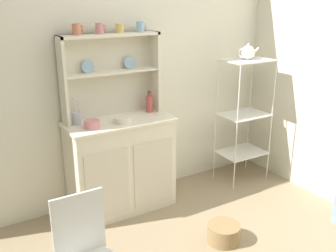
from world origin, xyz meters
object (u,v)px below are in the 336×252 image
object	(u,v)px
wire_chair	(85,252)
jam_bottle	(149,103)
hutch_shelf_unit	(109,69)
hutch_cabinet	(121,164)
bakers_rack	(244,109)
cup_terracotta_0	(77,29)
bowl_mixing_large	(92,124)
floor_basket	(224,233)
utensil_jar	(77,118)
porcelain_teapot	(248,52)

from	to	relation	value
wire_chair	jam_bottle	size ratio (longest dim) A/B	4.31
hutch_shelf_unit	jam_bottle	distance (m)	0.49
hutch_cabinet	bakers_rack	distance (m)	1.40
hutch_shelf_unit	jam_bottle	world-z (taller)	hutch_shelf_unit
cup_terracotta_0	jam_bottle	xyz separation A→B (m)	(0.63, -0.04, -0.69)
wire_chair	jam_bottle	bearing A→B (deg)	63.58
hutch_cabinet	bowl_mixing_large	world-z (taller)	bowl_mixing_large
hutch_cabinet	hutch_shelf_unit	xyz separation A→B (m)	(0.00, 0.16, 0.84)
bakers_rack	floor_basket	world-z (taller)	bakers_rack
floor_basket	bowl_mixing_large	bearing A→B (deg)	132.20
bakers_rack	bowl_mixing_large	xyz separation A→B (m)	(-1.63, 0.03, 0.11)
cup_terracotta_0	jam_bottle	size ratio (longest dim) A/B	0.46
hutch_shelf_unit	wire_chair	world-z (taller)	hutch_shelf_unit
hutch_cabinet	floor_basket	world-z (taller)	hutch_cabinet
bakers_rack	utensil_jar	distance (m)	1.72
hutch_shelf_unit	jam_bottle	xyz separation A→B (m)	(0.35, -0.08, -0.34)
floor_basket	bowl_mixing_large	size ratio (longest dim) A/B	2.08
porcelain_teapot	wire_chair	bearing A→B (deg)	-153.67
bowl_mixing_large	floor_basket	bearing A→B (deg)	-47.80
bowl_mixing_large	jam_bottle	size ratio (longest dim) A/B	0.65
utensil_jar	wire_chair	bearing A→B (deg)	-107.78
cup_terracotta_0	hutch_shelf_unit	bearing A→B (deg)	8.34
wire_chair	cup_terracotta_0	xyz separation A→B (m)	(0.46, 1.26, 1.12)
jam_bottle	utensil_jar	distance (m)	0.70
floor_basket	porcelain_teapot	world-z (taller)	porcelain_teapot
cup_terracotta_0	bowl_mixing_large	size ratio (longest dim) A/B	0.70
floor_basket	bowl_mixing_large	distance (m)	1.39
hutch_cabinet	jam_bottle	world-z (taller)	jam_bottle
hutch_cabinet	bowl_mixing_large	bearing A→B (deg)	-165.14
wire_chair	utensil_jar	bearing A→B (deg)	87.45
cup_terracotta_0	bowl_mixing_large	bearing A→B (deg)	-89.11
hutch_cabinet	bakers_rack	bearing A→B (deg)	-4.33
hutch_shelf_unit	wire_chair	xyz separation A→B (m)	(-0.74, -1.30, -0.77)
jam_bottle	bowl_mixing_large	bearing A→B (deg)	-165.70
wire_chair	utensil_jar	world-z (taller)	utensil_jar
bakers_rack	wire_chair	xyz separation A→B (m)	(-2.10, -1.04, -0.27)
hutch_cabinet	cup_terracotta_0	size ratio (longest dim) A/B	10.51
bowl_mixing_large	jam_bottle	xyz separation A→B (m)	(0.63, 0.16, 0.05)
hutch_shelf_unit	porcelain_teapot	world-z (taller)	hutch_shelf_unit
hutch_shelf_unit	utensil_jar	bearing A→B (deg)	-166.40
floor_basket	bowl_mixing_large	world-z (taller)	bowl_mixing_large
jam_bottle	porcelain_teapot	world-z (taller)	porcelain_teapot
hutch_cabinet	bowl_mixing_large	xyz separation A→B (m)	(-0.28, -0.07, 0.45)
cup_terracotta_0	jam_bottle	distance (m)	0.94
wire_chair	hutch_cabinet	bearing A→B (deg)	72.22
hutch_shelf_unit	bakers_rack	distance (m)	1.47
cup_terracotta_0	bowl_mixing_large	world-z (taller)	cup_terracotta_0
jam_bottle	cup_terracotta_0	bearing A→B (deg)	176.72
wire_chair	bakers_rack	bearing A→B (deg)	41.54
bakers_rack	bowl_mixing_large	distance (m)	1.64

